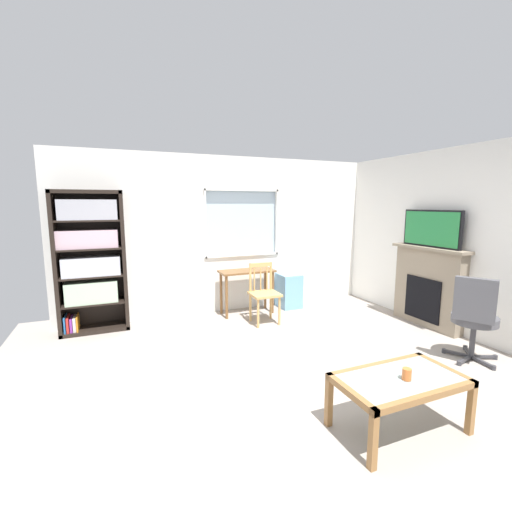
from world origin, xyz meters
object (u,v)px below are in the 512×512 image
desk_under_window (247,278)px  tv (431,229)px  fireplace (428,286)px  bookshelf (90,257)px  sippy_cup (407,374)px  coffee_table (400,385)px  wooden_chair (264,293)px  plastic_drawer_unit (289,290)px  office_chair (474,315)px

desk_under_window → tv: (2.23, -1.55, 0.85)m
fireplace → tv: (-0.02, 0.00, 0.85)m
bookshelf → fireplace: size_ratio=1.66×
fireplace → sippy_cup: size_ratio=13.21×
bookshelf → desk_under_window: size_ratio=2.21×
coffee_table → sippy_cup: size_ratio=11.22×
bookshelf → wooden_chair: size_ratio=2.19×
plastic_drawer_unit → sippy_cup: plastic_drawer_unit is taller
plastic_drawer_unit → sippy_cup: size_ratio=6.49×
plastic_drawer_unit → fireplace: bearing=-48.0°
bookshelf → plastic_drawer_unit: (3.09, -0.06, -0.76)m
bookshelf → plastic_drawer_unit: size_ratio=3.37×
tv → sippy_cup: size_ratio=10.45×
wooden_chair → tv: (2.15, -1.04, 0.97)m
sippy_cup → bookshelf: bearing=124.6°
tv → coffee_table: tv is taller
coffee_table → fireplace: bearing=37.4°
coffee_table → sippy_cup: bearing=-73.5°
tv → office_chair: bearing=-115.1°
wooden_chair → coffee_table: wooden_chair is taller
coffee_table → office_chair: bearing=19.6°
desk_under_window → sippy_cup: (0.05, -3.29, -0.09)m
bookshelf → fireplace: bookshelf is taller
wooden_chair → office_chair: 2.69m
office_chair → sippy_cup: bearing=-158.8°
desk_under_window → sippy_cup: 3.29m
bookshelf → fireplace: 4.85m
wooden_chair → sippy_cup: bearing=-90.4°
office_chair → sippy_cup: size_ratio=11.11×
bookshelf → plastic_drawer_unit: bearing=-1.0°
bookshelf → office_chair: (4.00, -2.75, -0.50)m
desk_under_window → sippy_cup: size_ratio=9.90×
coffee_table → wooden_chair: bearing=89.3°
sippy_cup → plastic_drawer_unit: bearing=77.4°
bookshelf → sippy_cup: size_ratio=21.90×
office_chair → coffee_table: 1.79m
fireplace → sippy_cup: fireplace is taller
tv → coffee_table: size_ratio=0.93×
plastic_drawer_unit → tv: (1.43, -1.60, 1.15)m
sippy_cup → wooden_chair: bearing=89.6°
sippy_cup → coffee_table: bearing=106.5°
office_chair → bookshelf: bearing=145.5°
wooden_chair → coffee_table: (-0.03, -2.72, -0.08)m
wooden_chair → desk_under_window: bearing=98.3°
wooden_chair → plastic_drawer_unit: wooden_chair is taller
bookshelf → coffee_table: 4.13m
plastic_drawer_unit → office_chair: office_chair is taller
bookshelf → office_chair: size_ratio=1.97×
fireplace → coffee_table: fireplace is taller
sippy_cup → tv: bearing=38.6°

